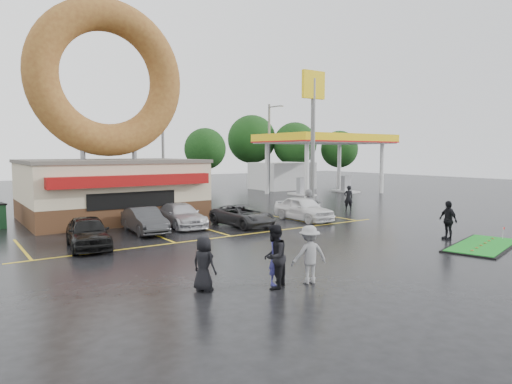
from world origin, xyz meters
TOP-DOWN VIEW (x-y plane):
  - ground at (0.00, 0.00)m, footprint 120.00×120.00m
  - donut_shop at (-3.00, 12.97)m, footprint 10.20×8.70m
  - gas_station at (20.00, 20.94)m, footprint 12.30×13.65m
  - shell_sign at (13.00, 12.00)m, footprint 2.20×0.36m
  - streetlight_mid at (4.00, 20.92)m, footprint 0.40×2.21m
  - streetlight_right at (16.00, 21.92)m, footprint 0.40×2.21m
  - tree_far_a at (26.00, 30.00)m, footprint 5.60×5.60m
  - tree_far_b at (32.00, 28.00)m, footprint 4.90×4.90m
  - tree_far_c at (22.00, 34.00)m, footprint 6.30×6.30m
  - tree_far_d at (14.00, 32.00)m, footprint 4.90×4.90m
  - car_black at (-6.59, 4.54)m, footprint 2.16×4.23m
  - car_dgrey at (-3.20, 6.71)m, footprint 1.57×4.04m
  - car_silver at (-0.78, 7.50)m, footprint 2.03×4.49m
  - car_grey at (2.15, 5.68)m, footprint 2.37×4.46m
  - car_white at (6.34, 5.32)m, footprint 1.81×4.33m
  - person_blue at (-3.17, -4.48)m, footprint 0.78×0.64m
  - person_blackjkt at (-3.47, -4.75)m, footprint 1.21×1.16m
  - person_hoodie at (-2.23, -4.95)m, footprint 1.32×0.95m
  - person_bystander at (-5.37, -3.76)m, footprint 0.79×0.95m
  - person_cameraman at (8.03, -3.21)m, footprint 0.73×1.17m
  - person_walker_near at (7.45, 6.13)m, footprint 1.56×1.60m
  - person_walker_far at (12.08, 7.12)m, footprint 0.78×0.71m
  - putting_green at (7.89, -5.04)m, footprint 5.40×3.39m

SIDE VIEW (x-z plane):
  - ground at x=0.00m, z-range 0.00..0.00m
  - putting_green at x=7.89m, z-range -0.27..0.35m
  - car_grey at x=2.15m, z-range 0.00..1.19m
  - car_silver at x=-0.78m, z-range 0.00..1.28m
  - car_dgrey at x=-3.20m, z-range 0.00..1.31m
  - car_black at x=-6.59m, z-range 0.00..1.38m
  - car_white at x=6.34m, z-range 0.00..1.46m
  - person_bystander at x=-5.37m, z-range 0.00..1.66m
  - person_walker_far at x=12.08m, z-range 0.00..1.79m
  - person_walker_near at x=7.45m, z-range 0.00..1.83m
  - person_blue at x=-3.17m, z-range 0.00..1.84m
  - person_hoodie at x=-2.23m, z-range 0.00..1.85m
  - person_cameraman at x=8.03m, z-range 0.00..1.86m
  - person_blackjkt at x=-3.47m, z-range 0.00..1.97m
  - gas_station at x=20.00m, z-range 0.75..6.65m
  - donut_shop at x=-3.00m, z-range -2.29..11.21m
  - tree_far_b at x=32.00m, z-range 1.03..8.03m
  - tree_far_d at x=14.00m, z-range 1.03..8.03m
  - streetlight_mid at x=4.00m, z-range 0.28..9.28m
  - streetlight_right at x=16.00m, z-range 0.28..9.28m
  - tree_far_a at x=26.00m, z-range 1.18..9.18m
  - tree_far_c at x=22.00m, z-range 1.34..10.34m
  - shell_sign at x=13.00m, z-range 2.08..12.68m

